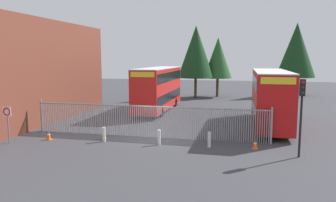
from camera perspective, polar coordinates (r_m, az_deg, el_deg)
ground_plane at (r=30.13m, az=1.71°, el=-2.79°), size 100.00×100.00×0.00m
depot_building_brick at (r=30.16m, az=-26.56°, el=4.58°), size 7.80×20.43×8.53m
palisade_fence at (r=22.40m, az=-3.69°, el=-3.36°), size 16.49×0.14×2.35m
double_decker_bus_near_gate at (r=26.98m, az=17.47°, el=0.85°), size 2.54×10.81×4.42m
double_decker_bus_behind_fence_left at (r=33.26m, az=-1.69°, el=2.41°), size 2.54×10.81×4.42m
bollard_near_left at (r=21.67m, az=-11.14°, el=-5.77°), size 0.20×0.20×0.95m
bollard_center_front at (r=20.52m, az=-1.58°, el=-6.38°), size 0.20×0.20×0.95m
bollard_near_right at (r=20.13m, az=7.24°, el=-6.72°), size 0.20×0.20×0.95m
traffic_cone_by_gate at (r=22.45m, az=-11.12°, el=-5.79°), size 0.34×0.34×0.59m
traffic_cone_mid_forecourt at (r=20.30m, az=15.00°, el=-7.34°), size 0.34×0.34×0.59m
traffic_cone_near_kerb at (r=23.18m, az=-20.16°, el=-5.69°), size 0.34×0.34×0.59m
speed_limit_sign_post at (r=22.99m, az=-26.34°, el=-2.34°), size 0.60×0.14×2.40m
traffic_light_kerbside at (r=18.91m, az=22.37°, el=-0.41°), size 0.28×0.33×4.30m
tree_tall_back at (r=50.46m, az=21.55°, el=8.29°), size 5.40×5.40×10.37m
tree_short_side at (r=45.95m, az=8.74°, el=7.47°), size 3.91×3.91×8.21m
tree_mid_row at (r=44.50m, az=4.91°, el=8.57°), size 4.88×4.88×9.71m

